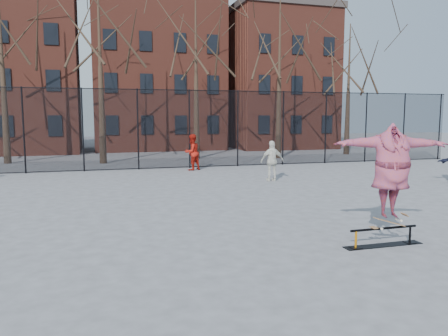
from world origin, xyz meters
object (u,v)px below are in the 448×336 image
object	(u,v)px
skater	(391,176)
bystander_white	(272,161)
skateboard	(389,225)
skate_rail	(383,238)
bystander_red	(192,152)

from	to	relation	value
skater	bystander_white	distance (m)	9.10
bystander_white	skateboard	bearing A→B (deg)	84.40
skater	skateboard	bearing A→B (deg)	0.00
skate_rail	bystander_red	distance (m)	13.54
bystander_red	skateboard	bearing A→B (deg)	65.74
skate_rail	skateboard	bearing A→B (deg)	0.00
skate_rail	skater	size ratio (longest dim) A/B	0.74
skateboard	bystander_white	xyz separation A→B (m)	(1.15, 9.01, 0.40)
skateboard	bystander_red	bearing A→B (deg)	95.23
skate_rail	bystander_white	xyz separation A→B (m)	(1.28, 9.01, 0.68)
skateboard	bystander_red	distance (m)	13.54
skateboard	skater	bearing A→B (deg)	0.00
skater	bystander_white	size ratio (longest dim) A/B	1.42
bystander_white	skate_rail	bearing A→B (deg)	83.63
skateboard	bystander_white	size ratio (longest dim) A/B	0.45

